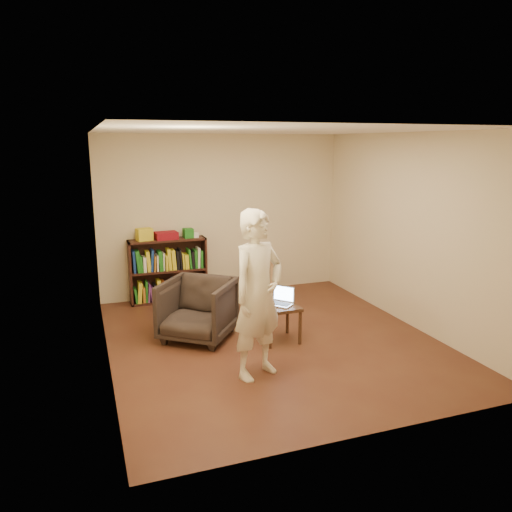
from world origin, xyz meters
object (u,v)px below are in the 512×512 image
object	(u,v)px
bookshelf	(168,274)
person	(258,295)
stool	(259,265)
side_table	(279,311)
armchair	(198,309)
laptop	(281,300)

from	to	relation	value
bookshelf	person	world-z (taller)	person
stool	person	size ratio (longest dim) A/B	0.33
stool	side_table	bearing A→B (deg)	-102.98
stool	armchair	size ratio (longest dim) A/B	0.69
bookshelf	laptop	world-z (taller)	bookshelf
bookshelf	person	size ratio (longest dim) A/B	0.66
bookshelf	person	xyz separation A→B (m)	(0.46, -2.94, 0.47)
laptop	bookshelf	bearing A→B (deg)	166.25
side_table	laptop	size ratio (longest dim) A/B	1.25
bookshelf	side_table	distance (m)	2.37
side_table	bookshelf	bearing A→B (deg)	115.84
bookshelf	laptop	size ratio (longest dim) A/B	3.19
laptop	armchair	bearing A→B (deg)	-151.46
stool	armchair	xyz separation A→B (m)	(-1.42, -1.63, -0.09)
laptop	side_table	bearing A→B (deg)	-88.92
stool	laptop	xyz separation A→B (m)	(-0.43, -2.00, 0.05)
armchair	laptop	xyz separation A→B (m)	(1.00, -0.37, 0.14)
bookshelf	laptop	xyz separation A→B (m)	(1.08, -2.09, 0.09)
side_table	person	xyz separation A→B (m)	(-0.58, -0.81, 0.51)
person	laptop	bearing A→B (deg)	29.19
stool	person	xyz separation A→B (m)	(-1.05, -2.85, 0.43)
armchair	person	xyz separation A→B (m)	(0.38, -1.22, 0.52)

